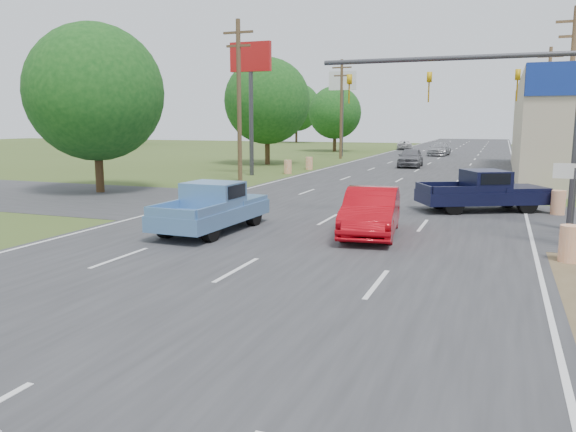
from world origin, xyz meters
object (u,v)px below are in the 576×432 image
at_px(distant_car_silver, 439,149).
at_px(distant_car_white, 404,145).
at_px(navy_pickup, 485,191).
at_px(distant_car_grey, 411,158).
at_px(red_convertible, 371,212).
at_px(blue_pickup, 214,206).

height_order(distant_car_silver, distant_car_white, distant_car_silver).
relative_size(navy_pickup, distant_car_grey, 1.18).
bearing_deg(distant_car_grey, red_convertible, -87.00).
distance_m(navy_pickup, distant_car_white, 54.83).
bearing_deg(distant_car_silver, distant_car_grey, -87.58).
relative_size(red_convertible, distant_car_white, 1.09).
bearing_deg(blue_pickup, distant_car_white, 95.12).
distance_m(red_convertible, distant_car_white, 60.92).
xyz_separation_m(blue_pickup, distant_car_white, (-3.45, 61.47, -0.25)).
bearing_deg(distant_car_grey, blue_pickup, -96.93).
relative_size(distant_car_grey, distant_car_white, 1.08).
bearing_deg(navy_pickup, blue_pickup, -74.18).
bearing_deg(navy_pickup, red_convertible, -53.34).
distance_m(distant_car_grey, distant_car_silver, 17.76).
bearing_deg(blue_pickup, red_convertible, 14.45).
bearing_deg(red_convertible, distant_car_silver, 86.43).
bearing_deg(red_convertible, distant_car_grey, 89.36).
xyz_separation_m(blue_pickup, distant_car_grey, (2.03, 30.87, -0.06)).
relative_size(distant_car_grey, distant_car_silver, 0.94).
bearing_deg(distant_car_silver, blue_pickup, -88.91).
height_order(blue_pickup, distant_car_silver, blue_pickup).
height_order(navy_pickup, distant_car_white, navy_pickup).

